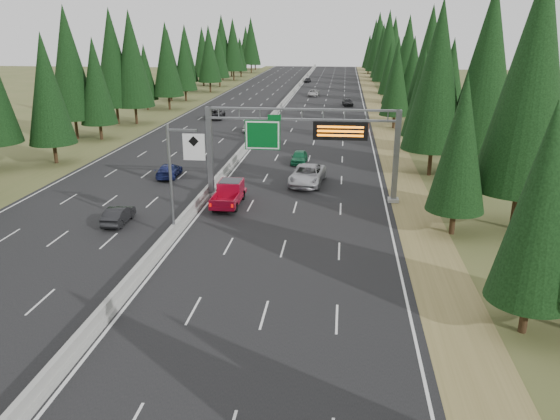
{
  "coord_description": "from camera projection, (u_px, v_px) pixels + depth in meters",
  "views": [
    {
      "loc": [
        11.71,
        -10.28,
        14.14
      ],
      "look_at": [
        8.19,
        20.0,
        3.98
      ],
      "focal_mm": 35.0,
      "sensor_mm": 36.0,
      "label": 1
    }
  ],
  "objects": [
    {
      "name": "car_onc_near",
      "position": [
        118.0,
        215.0,
        41.27
      ],
      "size": [
        1.54,
        4.05,
        1.32
      ],
      "primitive_type": "imported",
      "rotation": [
        0.0,
        0.0,
        3.18
      ],
      "color": "black",
      "rests_on": "road"
    },
    {
      "name": "tree_row_right",
      "position": [
        413.0,
        62.0,
        87.01
      ],
      "size": [
        11.42,
        242.87,
        18.91
      ],
      "color": "black",
      "rests_on": "ground"
    },
    {
      "name": "tree_row_left",
      "position": [
        109.0,
        65.0,
        78.32
      ],
      "size": [
        11.55,
        242.89,
        18.27
      ],
      "color": "black",
      "rests_on": "ground"
    },
    {
      "name": "car_ahead_dkgrey",
      "position": [
        348.0,
        102.0,
        104.31
      ],
      "size": [
        2.26,
        4.66,
        1.3
      ],
      "primitive_type": "imported",
      "rotation": [
        0.0,
        0.0,
        0.1
      ],
      "color": "black",
      "rests_on": "road"
    },
    {
      "name": "shoulder_right",
      "position": [
        381.0,
        120.0,
        88.87
      ],
      "size": [
        3.6,
        260.0,
        0.06
      ],
      "primitive_type": "cube",
      "color": "olive",
      "rests_on": "ground"
    },
    {
      "name": "sign_gantry",
      "position": [
        309.0,
        140.0,
        45.67
      ],
      "size": [
        16.75,
        0.98,
        7.8
      ],
      "color": "slate",
      "rests_on": "road"
    },
    {
      "name": "car_onc_white",
      "position": [
        251.0,
        126.0,
        78.34
      ],
      "size": [
        1.93,
        4.77,
        1.62
      ],
      "primitive_type": "imported",
      "rotation": [
        0.0,
        0.0,
        3.14
      ],
      "color": "silver",
      "rests_on": "road"
    },
    {
      "name": "car_onc_far",
      "position": [
        215.0,
        114.0,
        89.44
      ],
      "size": [
        2.95,
        5.87,
        1.59
      ],
      "primitive_type": "imported",
      "rotation": [
        0.0,
        0.0,
        3.2
      ],
      "color": "black",
      "rests_on": "road"
    },
    {
      "name": "car_ahead_far",
      "position": [
        307.0,
        80.0,
        150.05
      ],
      "size": [
        1.89,
        3.89,
        1.28
      ],
      "primitive_type": "imported",
      "rotation": [
        0.0,
        0.0,
        -0.1
      ],
      "color": "black",
      "rests_on": "road"
    },
    {
      "name": "car_ahead_dkred",
      "position": [
        363.0,
        129.0,
        76.59
      ],
      "size": [
        1.93,
        4.43,
        1.42
      ],
      "primitive_type": "imported",
      "rotation": [
        0.0,
        0.0,
        -0.1
      ],
      "color": "#4C0A10",
      "rests_on": "road"
    },
    {
      "name": "shoulder_left",
      "position": [
        169.0,
        116.0,
        92.77
      ],
      "size": [
        3.6,
        260.0,
        0.06
      ],
      "primitive_type": "cube",
      "color": "#4B5528",
      "rests_on": "ground"
    },
    {
      "name": "car_ahead_white",
      "position": [
        313.0,
        93.0,
        119.09
      ],
      "size": [
        2.33,
        4.94,
        1.36
      ],
      "primitive_type": "imported",
      "rotation": [
        0.0,
        0.0,
        -0.01
      ],
      "color": "#BABABA",
      "rests_on": "road"
    },
    {
      "name": "car_onc_blue",
      "position": [
        169.0,
        170.0,
        54.19
      ],
      "size": [
        2.08,
        4.65,
        1.32
      ],
      "primitive_type": "imported",
      "rotation": [
        0.0,
        0.0,
        3.19
      ],
      "color": "navy",
      "rests_on": "road"
    },
    {
      "name": "silver_minivan",
      "position": [
        307.0,
        175.0,
        51.7
      ],
      "size": [
        3.55,
        6.6,
        1.76
      ],
      "primitive_type": "imported",
      "rotation": [
        0.0,
        0.0,
        -0.1
      ],
      "color": "#BABABF",
      "rests_on": "road"
    },
    {
      "name": "road",
      "position": [
        273.0,
        118.0,
        90.81
      ],
      "size": [
        32.0,
        260.0,
        0.08
      ],
      "primitive_type": "cube",
      "color": "black",
      "rests_on": "ground"
    },
    {
      "name": "hov_sign_pole",
      "position": [
        178.0,
        173.0,
        37.41
      ],
      "size": [
        2.8,
        0.5,
        8.0
      ],
      "color": "slate",
      "rests_on": "road"
    },
    {
      "name": "red_pickup",
      "position": [
        230.0,
        192.0,
        45.85
      ],
      "size": [
        2.06,
        5.76,
        1.88
      ],
      "color": "black",
      "rests_on": "road"
    },
    {
      "name": "car_ahead_green",
      "position": [
        299.0,
        157.0,
        59.72
      ],
      "size": [
        1.7,
        4.09,
        1.38
      ],
      "primitive_type": "imported",
      "rotation": [
        0.0,
        0.0,
        -0.02
      ],
      "color": "#16603A",
      "rests_on": "road"
    },
    {
      "name": "median_barrier",
      "position": [
        273.0,
        115.0,
        90.7
      ],
      "size": [
        0.7,
        260.0,
        0.85
      ],
      "color": "gray",
      "rests_on": "road"
    }
  ]
}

